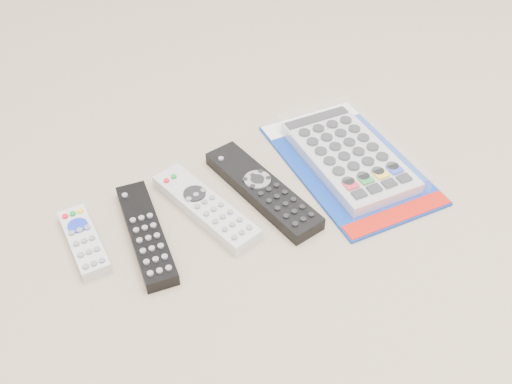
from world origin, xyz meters
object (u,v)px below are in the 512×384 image
remote_small_grey (84,241)px  jumbo_remote_packaged (348,155)px  remote_large_black (263,190)px  remote_slim_black (146,233)px  remote_silver_dvd (206,207)px

remote_small_grey → jumbo_remote_packaged: 0.44m
remote_large_black → jumbo_remote_packaged: jumbo_remote_packaged is taller
remote_small_grey → remote_slim_black: remote_slim_black is taller
remote_small_grey → jumbo_remote_packaged: jumbo_remote_packaged is taller
remote_slim_black → remote_silver_dvd: 0.10m
remote_small_grey → remote_silver_dvd: size_ratio=0.66×
remote_silver_dvd → remote_large_black: (0.09, -0.02, 0.00)m
remote_silver_dvd → remote_large_black: 0.10m
remote_small_grey → remote_slim_black: 0.09m
remote_slim_black → remote_large_black: size_ratio=0.88×
remote_small_grey → remote_slim_black: bearing=-19.1°
remote_slim_black → remote_silver_dvd: (0.10, 0.00, 0.00)m
remote_slim_black → jumbo_remote_packaged: 0.36m
remote_small_grey → remote_large_black: size_ratio=0.58×
jumbo_remote_packaged → remote_small_grey: bearing=179.0°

